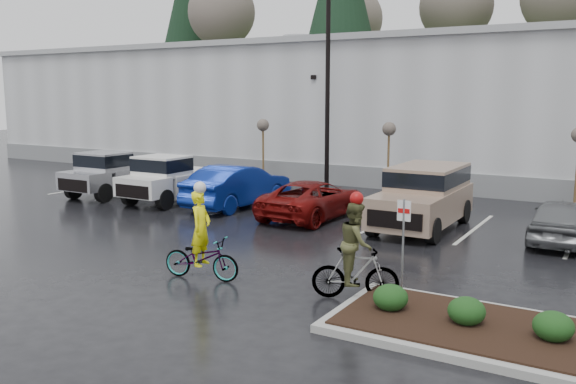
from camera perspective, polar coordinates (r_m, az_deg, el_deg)
The scene contains 20 objects.
ground at distance 15.19m, azimuth -3.44°, elevation -7.74°, with size 120.00×120.00×0.00m, color black.
warehouse at distance 35.00m, azimuth 17.15°, elevation 7.54°, with size 60.50×15.50×7.20m.
wooded_ridge at distance 57.64m, azimuth 22.49°, elevation 7.11°, with size 80.00×25.00×6.00m, color #27431C.
lamppost at distance 26.96m, azimuth 3.75°, elevation 11.88°, with size 0.50×1.00×9.22m.
sapling_west at distance 29.83m, azimuth -2.36°, elevation 5.95°, with size 0.60×0.60×3.20m.
sapling_mid at distance 26.89m, azimuth 9.43°, elevation 5.48°, with size 0.60×0.60×3.20m.
curb_island at distance 11.93m, azimuth 23.47°, elevation -12.97°, with size 8.00×3.00×0.15m, color gray.
mulch_bed at distance 11.89m, azimuth 23.50°, elevation -12.55°, with size 7.60×2.60×0.04m, color black.
shrub_a at distance 12.46m, azimuth 9.57°, elevation -9.71°, with size 0.70×0.70×0.52m, color #183613.
shrub_b at distance 12.04m, azimuth 16.37°, elevation -10.64°, with size 0.70×0.70×0.52m, color #183613.
shrub_c at distance 11.81m, azimuth 23.58°, elevation -11.45°, with size 0.70×0.70×0.52m, color #183613.
fire_lane_sign at distance 13.33m, azimuth 10.73°, elevation -4.04°, with size 0.30×0.05×2.20m.
pickup_silver at distance 27.78m, azimuth -15.47°, elevation 1.76°, with size 2.10×5.20×1.96m, color #ADAEB5, non-canonical shape.
pickup_white at distance 25.63m, azimuth -10.34°, elevation 1.34°, with size 2.10×5.20×1.96m, color silver, non-canonical shape.
car_blue at distance 23.98m, azimuth -4.72°, elevation 0.58°, with size 1.76×5.06×1.67m, color navy.
car_red at distance 21.82m, azimuth 2.35°, elevation -0.67°, with size 2.25×4.89×1.36m, color #660A09.
suv_tan at distance 20.45m, azimuth 12.42°, elevation -0.56°, with size 2.20×5.10×2.06m, color gray, non-canonical shape.
car_grey at distance 19.93m, azimuth 24.16°, elevation -2.45°, with size 1.60×3.96×1.35m, color slate.
cyclist_hivis at distance 14.80m, azimuth -8.12°, elevation -5.33°, with size 2.04×1.00×2.38m.
cyclist_olive at distance 13.31m, azimuth 6.34°, elevation -6.38°, with size 1.88×1.22×2.37m.
Camera 1 is at (8.12, -12.05, 4.43)m, focal length 38.00 mm.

